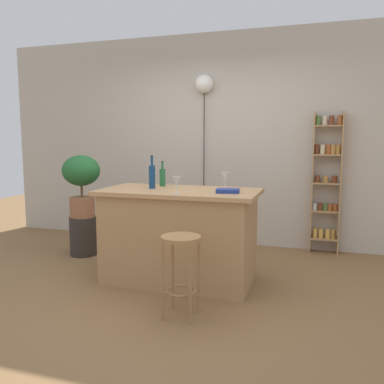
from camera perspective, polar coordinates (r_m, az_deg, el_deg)
name	(u,v)px	position (r m, az deg, el deg)	size (l,w,h in m)	color
ground	(169,291)	(3.87, -3.26, -13.89)	(12.00, 12.00, 0.00)	brown
back_wall	(220,140)	(5.47, 3.97, 7.36)	(6.40, 0.10, 2.80)	#BCB2A3
kitchen_counter	(180,235)	(4.00, -1.78, -6.19)	(1.54, 0.81, 0.92)	#A87F51
bar_stool	(181,257)	(3.20, -1.57, -9.28)	(0.32, 0.32, 0.66)	#997047
spice_shelf	(326,180)	(5.20, 18.52, 1.58)	(0.35, 0.15, 1.75)	#A87F51
plant_stool	(83,236)	(5.13, -15.18, -6.01)	(0.33, 0.33, 0.47)	#2D2823
potted_plant	(81,179)	(5.01, -15.45, 1.77)	(0.46, 0.42, 0.75)	#935B3D
bottle_soda_blue	(152,176)	(4.02, -5.70, 2.27)	(0.06, 0.06, 0.33)	navy
bottle_sauce_amber	(162,177)	(4.21, -4.22, 2.17)	(0.06, 0.06, 0.26)	#236638
wine_glass_left	(176,181)	(3.56, -2.22, 1.51)	(0.07, 0.07, 0.16)	silver
wine_glass_center	(225,177)	(3.98, 4.72, 2.11)	(0.07, 0.07, 0.16)	silver
wine_glass_right	(151,174)	(4.36, -5.81, 2.56)	(0.07, 0.07, 0.16)	silver
cookbook	(228,191)	(3.70, 5.10, 0.17)	(0.21, 0.15, 0.04)	navy
pendant_globe_light	(204,86)	(5.46, 1.75, 14.87)	(0.24, 0.24, 2.26)	black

